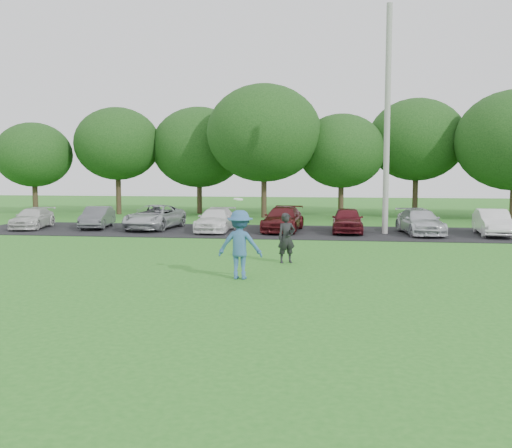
{
  "coord_description": "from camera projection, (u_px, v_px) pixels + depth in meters",
  "views": [
    {
      "loc": [
        2.64,
        -15.39,
        3.12
      ],
      "look_at": [
        0.0,
        3.5,
        1.3
      ],
      "focal_mm": 40.0,
      "sensor_mm": 36.0,
      "label": 1
    }
  ],
  "objects": [
    {
      "name": "parked_cars",
      "position": [
        291.0,
        220.0,
        28.51
      ],
      "size": [
        28.58,
        5.02,
        1.25
      ],
      "color": "silver",
      "rests_on": "parking_lot"
    },
    {
      "name": "parking_lot",
      "position": [
        282.0,
        232.0,
        28.65
      ],
      "size": [
        32.0,
        6.5,
        0.03
      ],
      "primitive_type": "cube",
      "color": "black",
      "rests_on": "ground"
    },
    {
      "name": "utility_pole",
      "position": [
        387.0,
        121.0,
        27.15
      ],
      "size": [
        0.28,
        0.28,
        10.9
      ],
      "primitive_type": "cylinder",
      "color": "#9E9E99",
      "rests_on": "ground"
    },
    {
      "name": "frisbee_player",
      "position": [
        240.0,
        245.0,
        16.29
      ],
      "size": [
        1.29,
        0.75,
        2.33
      ],
      "color": "#335E90",
      "rests_on": "ground"
    },
    {
      "name": "camera_bystander",
      "position": [
        287.0,
        238.0,
        19.08
      ],
      "size": [
        0.73,
        0.63,
        1.68
      ],
      "color": "black",
      "rests_on": "ground"
    },
    {
      "name": "tree_row",
      "position": [
        319.0,
        143.0,
        37.6
      ],
      "size": [
        42.39,
        9.85,
        8.64
      ],
      "color": "#38281C",
      "rests_on": "ground"
    },
    {
      "name": "ground",
      "position": [
        239.0,
        282.0,
        15.84
      ],
      "size": [
        100.0,
        100.0,
        0.0
      ],
      "primitive_type": "plane",
      "color": "#287220",
      "rests_on": "ground"
    }
  ]
}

